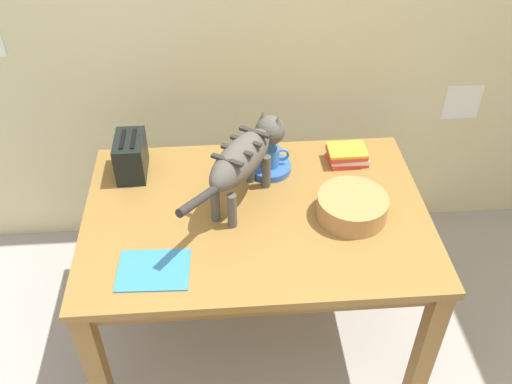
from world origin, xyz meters
TOP-DOWN VIEW (x-y plane):
  - wall_rear at (0.00, 1.65)m, footprint 4.71×0.11m
  - dining_table at (0.05, 0.86)m, footprint 1.36×0.94m
  - cat at (0.02, 0.96)m, footprint 0.43×0.62m
  - saucer_bowl at (0.13, 1.13)m, footprint 0.18×0.18m
  - coffee_mug at (0.14, 1.13)m, footprint 0.12×0.08m
  - magazine at (-0.33, 0.58)m, footprint 0.26×0.21m
  - book_stack at (0.48, 1.17)m, footprint 0.17×0.13m
  - wicker_basket at (0.42, 0.81)m, footprint 0.27×0.27m
  - toaster at (-0.45, 1.16)m, footprint 0.12×0.20m

SIDE VIEW (x-z plane):
  - dining_table at x=0.05m, z-range 0.28..1.02m
  - magazine at x=-0.33m, z-range 0.74..0.74m
  - saucer_bowl at x=0.13m, z-range 0.74..0.77m
  - book_stack at x=0.48m, z-range 0.74..0.81m
  - wicker_basket at x=0.42m, z-range 0.74..0.83m
  - coffee_mug at x=0.14m, z-range 0.77..0.86m
  - toaster at x=-0.45m, z-range 0.74..0.91m
  - cat at x=0.02m, z-range 0.80..1.09m
  - wall_rear at x=0.00m, z-range 0.00..2.50m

